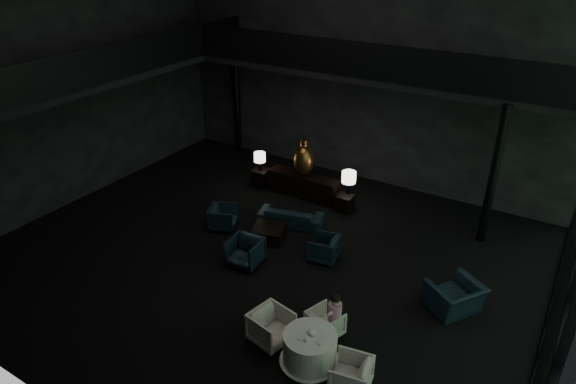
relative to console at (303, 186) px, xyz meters
The scene contains 33 objects.
floor 3.77m from the console, 76.95° to the right, with size 14.00×12.00×0.02m, color black.
wall_back 4.39m from the console, 70.21° to the left, with size 14.00×0.04×8.00m, color black.
wall_front 10.34m from the console, 84.99° to the right, with size 14.00×0.04×8.00m, color black.
wall_left 8.02m from the console, 149.33° to the right, with size 0.04×12.00×8.00m, color black.
mezzanine_left 7.28m from the console, 144.70° to the right, with size 2.00×12.00×0.25m, color black.
mezzanine_back 4.28m from the console, 36.20° to the left, with size 12.00×2.00×0.25m, color black.
railing_left 6.95m from the console, 138.70° to the right, with size 0.06×12.00×1.00m, color black.
railing_back 4.61m from the console, 10.76° to the left, with size 12.00×0.06×1.00m, color black.
column_nw 4.91m from the console, 153.72° to the left, with size 0.24×0.24×4.00m, color black.
column_ne 5.88m from the console, ahead, with size 0.24×0.24×4.00m, color black.
console is the anchor object (origin of this frame).
bronze_urn 0.91m from the console, 90.00° to the left, with size 0.65×0.65×1.22m.
side_table_left 1.60m from the console, behind, with size 0.55×0.55×0.60m, color black.
table_lamp_left 1.75m from the console, behind, with size 0.38×0.38×0.64m.
side_table_right 1.61m from the console, ahead, with size 0.48×0.48×0.53m, color black.
table_lamp_right 1.74m from the console, ahead, with size 0.44×0.44×0.74m.
sofa 1.87m from the console, 71.34° to the right, with size 1.70×0.50×0.67m, color black.
lounge_armchair_west 3.14m from the console, 108.21° to the right, with size 0.75×0.70×0.77m, color #1C3039.
lounge_armchair_east 3.65m from the console, 51.33° to the right, with size 0.70×0.66×0.72m, color #152D3B.
lounge_armchair_south 4.20m from the console, 81.06° to the right, with size 0.87×0.81×0.89m, color black.
window_armchair 6.59m from the console, 28.06° to the right, with size 1.17×0.76×1.02m, color black.
coffee_table 2.84m from the console, 80.13° to the right, with size 0.87×0.87×0.39m, color black.
dining_table 7.34m from the console, 58.77° to the right, with size 1.23×1.23×0.75m.
dining_chair_north 6.50m from the console, 55.60° to the right, with size 0.59×0.55×0.60m, color #B7AB9D.
dining_chair_east 8.00m from the console, 53.30° to the right, with size 0.71×0.66×0.73m, color beige.
dining_chair_west 6.74m from the console, 65.57° to the right, with size 0.83×0.78×0.85m, color silver.
child 6.56m from the console, 53.95° to the right, with size 0.29×0.29×0.63m.
plate_a 7.39m from the console, 59.87° to the right, with size 0.25×0.25×0.02m, color white.
plate_b 7.35m from the console, 56.36° to the right, with size 0.21×0.21×0.01m, color white.
saucer 7.54m from the console, 57.22° to the right, with size 0.14×0.14×0.01m, color white.
coffee_cup 7.61m from the console, 57.37° to the right, with size 0.07×0.07×0.05m, color white.
cereal_bowl 7.31m from the console, 58.55° to the right, with size 0.17×0.17×0.09m, color white.
cream_pot 7.52m from the console, 59.60° to the right, with size 0.06×0.06×0.07m, color #99999E.
Camera 1 is at (6.63, -9.39, 7.90)m, focal length 32.00 mm.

